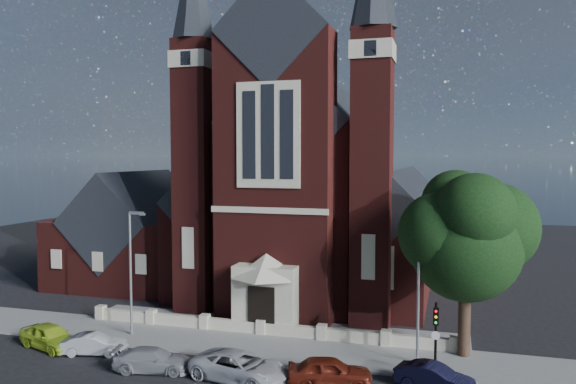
# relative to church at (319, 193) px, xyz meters

# --- Properties ---
(ground) EXTENTS (120.00, 120.00, 0.00)m
(ground) POSITION_rel_church_xyz_m (0.00, -7.94, -8.19)
(ground) COLOR black
(ground) RESTS_ON ground
(pavement_strip) EXTENTS (60.00, 5.00, 0.12)m
(pavement_strip) POSITION_rel_church_xyz_m (0.00, -18.44, -8.19)
(pavement_strip) COLOR slate
(pavement_strip) RESTS_ON ground
(forecourt_paving) EXTENTS (26.00, 3.00, 0.14)m
(forecourt_paving) POSITION_rel_church_xyz_m (0.00, -14.44, -8.19)
(forecourt_paving) COLOR slate
(forecourt_paving) RESTS_ON ground
(forecourt_wall) EXTENTS (24.00, 0.40, 0.90)m
(forecourt_wall) POSITION_rel_church_xyz_m (0.00, -16.44, -8.19)
(forecourt_wall) COLOR #B4AC8F
(forecourt_wall) RESTS_ON ground
(church) EXTENTS (20.01, 34.90, 29.20)m
(church) POSITION_rel_church_xyz_m (0.00, 0.00, 0.00)
(church) COLOR #471513
(church) RESTS_ON ground
(parish_hall) EXTENTS (12.00, 12.20, 10.24)m
(parish_hall) POSITION_rel_church_xyz_m (-16.00, -4.94, -4.17)
(parish_hall) COLOR #471513
(parish_hall) RESTS_ON ground
(street_tree) EXTENTS (6.40, 6.60, 10.70)m
(street_tree) POSITION_rel_church_xyz_m (12.60, -17.23, -1.23)
(street_tree) COLOR black
(street_tree) RESTS_ON ground
(street_lamp_left) EXTENTS (1.16, 0.22, 8.09)m
(street_lamp_left) POSITION_rel_church_xyz_m (-7.91, -18.94, -3.59)
(street_lamp_left) COLOR gray
(street_lamp_left) RESTS_ON ground
(street_lamp_right) EXTENTS (1.16, 0.22, 8.09)m
(street_lamp_right) POSITION_rel_church_xyz_m (10.09, -18.94, -3.59)
(street_lamp_right) COLOR gray
(street_lamp_right) RESTS_ON ground
(traffic_signal) EXTENTS (0.28, 0.42, 4.00)m
(traffic_signal) POSITION_rel_church_xyz_m (11.00, -20.52, -5.60)
(traffic_signal) COLOR black
(traffic_signal) RESTS_ON ground
(car_lime_van) EXTENTS (4.69, 3.04, 1.49)m
(car_lime_van) POSITION_rel_church_xyz_m (-11.46, -22.37, -7.44)
(car_lime_van) COLOR #ACCD29
(car_lime_van) RESTS_ON ground
(car_silver_a) EXTENTS (3.91, 2.19, 1.22)m
(car_silver_a) POSITION_rel_church_xyz_m (-8.26, -22.52, -7.58)
(car_silver_a) COLOR #9EA2A5
(car_silver_a) RESTS_ON ground
(car_silver_b) EXTENTS (4.56, 2.56, 1.25)m
(car_silver_b) POSITION_rel_church_xyz_m (-3.64, -23.84, -7.56)
(car_silver_b) COLOR gray
(car_silver_b) RESTS_ON ground
(car_white_suv) EXTENTS (5.72, 3.56, 1.48)m
(car_white_suv) POSITION_rel_church_xyz_m (1.31, -23.73, -7.45)
(car_white_suv) COLOR silver
(car_white_suv) RESTS_ON ground
(car_dark_red) EXTENTS (4.58, 2.69, 1.46)m
(car_dark_red) POSITION_rel_church_xyz_m (5.90, -23.03, -7.45)
(car_dark_red) COLOR #601C10
(car_dark_red) RESTS_ON ground
(car_navy) EXTENTS (4.13, 2.47, 1.28)m
(car_navy) POSITION_rel_church_xyz_m (11.00, -22.10, -7.54)
(car_navy) COLOR black
(car_navy) RESTS_ON ground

